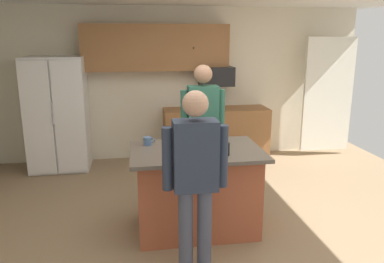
% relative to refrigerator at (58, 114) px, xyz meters
% --- Properties ---
extents(floor, '(7.04, 7.04, 0.00)m').
position_rel_refrigerator_xyz_m(floor, '(2.00, -2.38, -0.90)').
color(floor, '#937A5B').
rests_on(floor, ground).
extents(back_wall, '(6.40, 0.10, 2.60)m').
position_rel_refrigerator_xyz_m(back_wall, '(2.00, 0.42, 0.40)').
color(back_wall, beige).
rests_on(back_wall, ground).
extents(french_door_window_panel, '(0.90, 0.06, 2.00)m').
position_rel_refrigerator_xyz_m(french_door_window_panel, '(4.60, 0.02, 0.20)').
color(french_door_window_panel, white).
rests_on(french_door_window_panel, ground).
extents(cabinet_run_upper, '(2.40, 0.38, 0.75)m').
position_rel_refrigerator_xyz_m(cabinet_run_upper, '(1.60, 0.22, 1.02)').
color(cabinet_run_upper, '#936038').
extents(cabinet_run_lower, '(1.80, 0.63, 0.90)m').
position_rel_refrigerator_xyz_m(cabinet_run_lower, '(2.60, 0.10, -0.45)').
color(cabinet_run_lower, '#936038').
rests_on(cabinet_run_lower, ground).
extents(refrigerator, '(0.91, 0.76, 1.81)m').
position_rel_refrigerator_xyz_m(refrigerator, '(0.00, 0.00, 0.00)').
color(refrigerator, white).
rests_on(refrigerator, ground).
extents(microwave_over_range, '(0.56, 0.40, 0.32)m').
position_rel_refrigerator_xyz_m(microwave_over_range, '(2.60, 0.12, 0.55)').
color(microwave_over_range, black).
extents(kitchen_island, '(1.42, 0.95, 0.92)m').
position_rel_refrigerator_xyz_m(kitchen_island, '(1.85, -2.34, -0.44)').
color(kitchen_island, '#AD5638').
rests_on(kitchen_island, ground).
extents(person_elder_center, '(0.57, 0.22, 1.68)m').
position_rel_refrigerator_xyz_m(person_elder_center, '(1.70, -3.15, 0.07)').
color(person_elder_center, '#4C5166').
rests_on(person_elder_center, ground).
extents(person_guest_left, '(0.57, 0.23, 1.77)m').
position_rel_refrigerator_xyz_m(person_guest_left, '(2.07, -1.53, 0.13)').
color(person_guest_left, tan).
rests_on(person_guest_left, ground).
extents(mug_ceramic_white, '(0.13, 0.09, 0.09)m').
position_rel_refrigerator_xyz_m(mug_ceramic_white, '(1.34, -2.09, 0.07)').
color(mug_ceramic_white, '#4C6B99').
rests_on(mug_ceramic_white, kitchen_island).
extents(glass_short_whisky, '(0.07, 0.07, 0.15)m').
position_rel_refrigerator_xyz_m(glass_short_whisky, '(1.81, -2.62, 0.09)').
color(glass_short_whisky, black).
rests_on(glass_short_whisky, kitchen_island).
extents(glass_pilsner, '(0.07, 0.07, 0.13)m').
position_rel_refrigerator_xyz_m(glass_pilsner, '(2.12, -2.59, 0.09)').
color(glass_pilsner, black).
rests_on(glass_pilsner, kitchen_island).
extents(glass_dark_ale, '(0.06, 0.06, 0.14)m').
position_rel_refrigerator_xyz_m(glass_dark_ale, '(1.77, -2.50, 0.09)').
color(glass_dark_ale, black).
rests_on(glass_dark_ale, kitchen_island).
extents(serving_tray, '(0.44, 0.30, 0.04)m').
position_rel_refrigerator_xyz_m(serving_tray, '(1.76, -2.28, 0.04)').
color(serving_tray, '#B7B7BC').
rests_on(serving_tray, kitchen_island).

